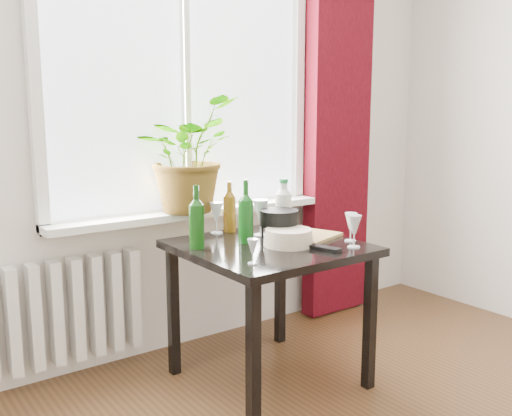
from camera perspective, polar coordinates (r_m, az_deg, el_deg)
window at (r=3.34m, az=-7.21°, el=12.94°), size 1.72×0.08×1.62m
windowsill at (r=3.32m, az=-6.34°, el=-0.45°), size 1.72×0.20×0.04m
curtain at (r=3.93m, az=8.20°, el=8.01°), size 0.50×0.12×2.56m
radiator at (r=3.17m, az=-18.45°, el=-9.73°), size 0.80×0.10×0.55m
table at (r=2.93m, az=1.33°, el=-5.36°), size 0.85×0.85×0.74m
potted_plant at (r=3.22m, az=-6.96°, el=5.37°), size 0.76×0.74×0.65m
wine_bottle_left at (r=2.80m, az=-5.97°, el=-0.85°), size 0.08×0.08×0.32m
wine_bottle_right at (r=2.90m, az=-1.03°, el=-0.29°), size 0.10×0.10×0.33m
bottle_amber at (r=3.17m, az=-2.66°, el=0.21°), size 0.09×0.09×0.29m
cleaning_bottle at (r=3.13m, az=2.75°, el=0.26°), size 0.10×0.10×0.31m
wineglass_front_right at (r=2.86m, az=9.79°, el=-2.29°), size 0.08×0.08×0.17m
wineglass_far_right at (r=2.99m, az=9.45°, el=-1.86°), size 0.07×0.07×0.15m
wineglass_back_center at (r=3.08m, az=0.48°, el=-0.91°), size 0.09×0.09×0.20m
wineglass_back_left at (r=3.14m, az=-3.98°, el=-0.96°), size 0.09×0.09×0.18m
wineglass_front_left at (r=2.52m, az=-0.34°, el=-4.36°), size 0.06×0.06×0.11m
plate_stack at (r=2.87m, az=3.28°, el=-2.97°), size 0.32×0.32×0.08m
fondue_pot at (r=2.99m, az=2.29°, el=-1.68°), size 0.24×0.21×0.16m
tv_remote at (r=2.80m, az=6.68°, el=-4.01°), size 0.10×0.19×0.02m
cutting_board at (r=3.05m, az=5.77°, el=-2.86°), size 0.35×0.28×0.02m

